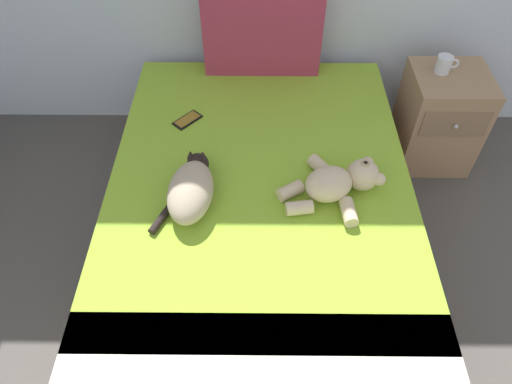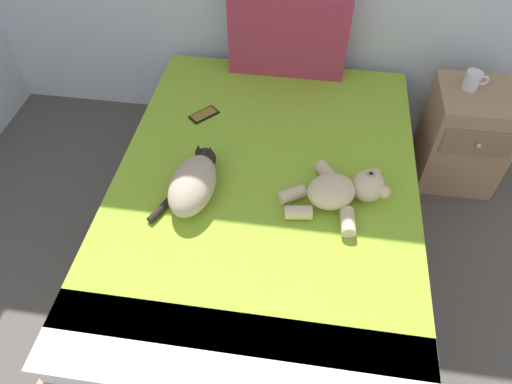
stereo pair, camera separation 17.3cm
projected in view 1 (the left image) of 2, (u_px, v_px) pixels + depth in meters
name	position (u px, v px, depth m)	size (l,w,h in m)	color
bed	(260.00, 213.00, 2.28)	(1.42, 1.94, 0.48)	#9E7A56
patterned_cushion	(262.00, 32.00, 2.51)	(0.64, 0.14, 0.46)	#A5334C
cat	(191.00, 189.00, 1.97)	(0.27, 0.42, 0.15)	tan
teddy_bear	(338.00, 182.00, 2.00)	(0.47, 0.39, 0.15)	beige
cell_phone	(187.00, 120.00, 2.37)	(0.15, 0.16, 0.01)	black
nightstand	(439.00, 119.00, 2.67)	(0.41, 0.42, 0.58)	#9E7A56
mug	(444.00, 64.00, 2.45)	(0.12, 0.08, 0.09)	silver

